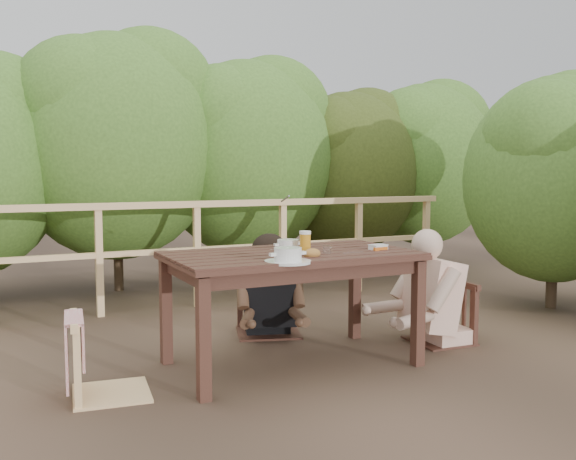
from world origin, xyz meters
name	(u,v)px	position (x,y,z in m)	size (l,w,h in m)	color
ground	(291,364)	(0.00, 0.00, 0.00)	(60.00, 60.00, 0.00)	brown
table	(291,310)	(0.00, 0.00, 0.37)	(1.61, 0.90, 0.74)	#391F17
chair_left	(110,318)	(-1.19, -0.05, 0.45)	(0.45, 0.45, 0.90)	#E6B87C
chair_far	(268,273)	(0.20, 0.81, 0.49)	(0.49, 0.49, 0.98)	#391F17
chair_right	(440,286)	(1.25, 0.00, 0.43)	(0.43, 0.43, 0.86)	#391F17
woman	(267,256)	(0.20, 0.83, 0.62)	(0.50, 0.61, 1.24)	black
diner_right	(444,249)	(1.28, 0.00, 0.71)	(0.57, 0.70, 1.42)	beige
railing	(197,254)	(0.00, 2.00, 0.51)	(5.60, 0.10, 1.01)	#E6B87C
hedge_row	(196,116)	(0.40, 3.20, 1.90)	(6.60, 1.60, 3.80)	#3B5F21
soup_near	(288,255)	(-0.20, -0.35, 0.79)	(0.28, 0.28, 0.09)	white
soup_far	(288,246)	(0.05, 0.14, 0.78)	(0.25, 0.25, 0.08)	white
bread_roll	(312,254)	(0.02, -0.24, 0.78)	(0.11, 0.08, 0.07)	#B26628
beer_glass	(305,242)	(0.11, 0.01, 0.82)	(0.08, 0.08, 0.15)	orange
tumbler	(327,251)	(0.17, -0.17, 0.78)	(0.06, 0.06, 0.07)	white
butter_tub	(378,248)	(0.59, -0.14, 0.77)	(0.12, 0.08, 0.05)	white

